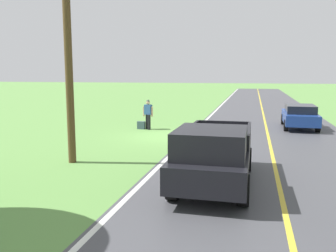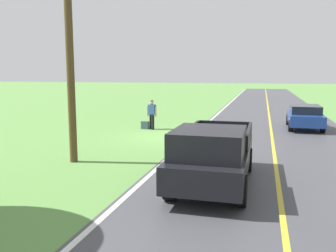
{
  "view_description": "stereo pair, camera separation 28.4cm",
  "coord_description": "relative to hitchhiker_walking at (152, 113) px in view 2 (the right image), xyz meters",
  "views": [
    {
      "loc": [
        -4.31,
        18.0,
        3.29
      ],
      "look_at": [
        -1.58,
        6.53,
        1.55
      ],
      "focal_mm": 38.47,
      "sensor_mm": 36.0,
      "label": 1
    },
    {
      "loc": [
        -4.58,
        17.93,
        3.29
      ],
      "look_at": [
        -1.58,
        6.53,
        1.55
      ],
      "focal_mm": 38.47,
      "sensor_mm": 36.0,
      "label": 2
    }
  ],
  "objects": [
    {
      "name": "road_surface",
      "position": [
        -6.8,
        2.14,
        -0.98
      ],
      "size": [
        8.37,
        120.0,
        0.0
      ],
      "primitive_type": "cube",
      "color": "#47474C",
      "rests_on": "ground"
    },
    {
      "name": "lane_centre_line",
      "position": [
        -6.8,
        2.14,
        -0.98
      ],
      "size": [
        0.14,
        117.6,
        0.0
      ],
      "primitive_type": "cube",
      "color": "gold",
      "rests_on": "ground"
    },
    {
      "name": "pickup_truck_passing",
      "position": [
        -4.92,
        9.88,
        -0.01
      ],
      "size": [
        2.12,
        5.41,
        1.82
      ],
      "color": "black",
      "rests_on": "ground"
    },
    {
      "name": "sedan_near_oncoming",
      "position": [
        -8.72,
        -2.53,
        -0.23
      ],
      "size": [
        1.99,
        4.43,
        1.41
      ],
      "color": "navy",
      "rests_on": "ground"
    },
    {
      "name": "lane_edge_line",
      "position": [
        -2.79,
        2.14,
        -0.98
      ],
      "size": [
        0.16,
        117.6,
        0.0
      ],
      "primitive_type": "cube",
      "color": "silver",
      "rests_on": "ground"
    },
    {
      "name": "hitchhiker_walking",
      "position": [
        0.0,
        0.0,
        0.0
      ],
      "size": [
        0.62,
        0.53,
        1.75
      ],
      "color": "black",
      "rests_on": "ground"
    },
    {
      "name": "ground_plane",
      "position": [
        -1.67,
        2.14,
        -0.98
      ],
      "size": [
        200.0,
        200.0,
        0.0
      ],
      "primitive_type": "plane",
      "color": "#609347"
    },
    {
      "name": "utility_pole_roadside",
      "position": [
        0.5,
        8.27,
        3.01
      ],
      "size": [
        0.28,
        0.28,
        7.97
      ],
      "primitive_type": "cylinder",
      "color": "brown",
      "rests_on": "ground"
    },
    {
      "name": "suitcase_carried",
      "position": [
        0.43,
        0.04,
        -0.75
      ],
      "size": [
        0.48,
        0.24,
        0.46
      ],
      "primitive_type": "cube",
      "rotation": [
        0.0,
        0.0,
        1.47
      ],
      "color": "#384C56",
      "rests_on": "ground"
    }
  ]
}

